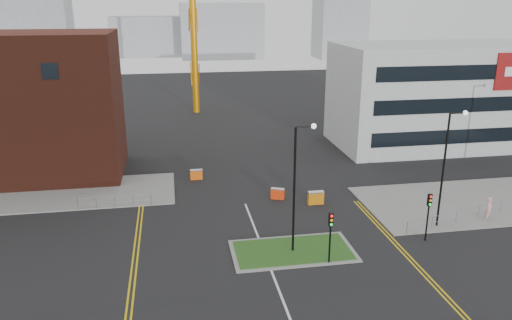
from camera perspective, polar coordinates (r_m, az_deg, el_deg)
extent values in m
cube|color=slate|center=(49.56, -25.75, -3.81)|extent=(28.00, 8.00, 0.12)
cube|color=slate|center=(48.85, 25.87, -4.13)|extent=(24.00, 10.00, 0.12)
cube|color=slate|center=(35.65, 4.21, -10.33)|extent=(8.60, 4.60, 0.08)
cube|color=#234B19|center=(35.64, 4.21, -10.30)|extent=(8.00, 4.00, 0.12)
cube|color=#431B10|center=(53.30, -25.11, 5.52)|extent=(18.00, 10.00, 14.00)
cube|color=black|center=(46.90, -22.50, 9.36)|extent=(1.40, 0.10, 1.40)
cube|color=#A6A9AB|center=(64.01, 20.39, 6.99)|extent=(25.00, 12.00, 12.00)
cube|color=black|center=(59.72, 22.85, 2.53)|extent=(22.00, 0.10, 1.60)
cube|color=black|center=(58.98, 23.25, 5.81)|extent=(22.00, 0.10, 1.60)
cube|color=black|center=(58.43, 23.67, 9.16)|extent=(22.00, 0.10, 1.60)
cylinder|color=black|center=(33.78, 4.38, -3.64)|extent=(0.16, 0.16, 9.00)
cylinder|color=black|center=(32.56, 5.60, 3.82)|extent=(1.20, 0.10, 0.10)
sphere|color=silver|center=(32.72, 6.61, 3.86)|extent=(0.36, 0.36, 0.36)
cylinder|color=black|center=(40.00, 20.59, -1.31)|extent=(0.16, 0.16, 9.00)
cylinder|color=black|center=(39.15, 22.06, 4.98)|extent=(1.20, 0.10, 0.10)
sphere|color=silver|center=(39.47, 22.81, 4.99)|extent=(0.36, 0.36, 0.36)
cylinder|color=black|center=(33.79, 8.43, -9.37)|extent=(0.12, 0.12, 3.00)
cube|color=black|center=(33.05, 8.56, -6.75)|extent=(0.28, 0.22, 0.90)
sphere|color=red|center=(32.82, 8.66, -6.36)|extent=(0.18, 0.18, 0.18)
sphere|color=orange|center=(32.94, 8.63, -6.84)|extent=(0.18, 0.18, 0.18)
sphere|color=#0CCC33|center=(33.07, 8.61, -7.31)|extent=(0.18, 0.18, 0.18)
cylinder|color=black|center=(38.49, 18.98, -6.68)|extent=(0.12, 0.12, 3.00)
cube|color=black|center=(37.85, 19.23, -4.34)|extent=(0.28, 0.22, 0.90)
sphere|color=red|center=(37.63, 19.37, -3.98)|extent=(0.18, 0.18, 0.18)
sphere|color=orange|center=(37.74, 19.33, -4.41)|extent=(0.18, 0.18, 0.18)
sphere|color=#0CCC33|center=(37.85, 19.28, -4.83)|extent=(0.18, 0.18, 0.18)
cylinder|color=gray|center=(43.72, -15.89, -4.05)|extent=(6.00, 0.04, 0.04)
cylinder|color=gray|center=(43.90, -15.83, -4.66)|extent=(6.00, 0.04, 0.04)
cylinder|color=gray|center=(44.35, -19.69, -4.81)|extent=(0.05, 0.05, 1.10)
cylinder|color=gray|center=(43.65, -11.91, -4.48)|extent=(0.05, 0.05, 1.10)
cylinder|color=gray|center=(45.79, 26.27, -4.27)|extent=(19.01, 5.04, 0.04)
cylinder|color=gray|center=(45.97, 26.18, -4.84)|extent=(19.01, 5.04, 0.04)
cylinder|color=gray|center=(39.23, 16.85, -7.52)|extent=(0.05, 0.05, 1.10)
cube|color=silver|center=(30.26, 3.21, -16.00)|extent=(0.15, 30.00, 0.01)
cube|color=gold|center=(36.68, -13.78, -10.04)|extent=(0.12, 24.00, 0.01)
cube|color=gold|center=(36.66, -13.30, -10.02)|extent=(0.12, 24.00, 0.01)
cube|color=gold|center=(36.45, 16.71, -10.49)|extent=(0.12, 20.00, 0.01)
cube|color=gold|center=(36.58, 17.14, -10.43)|extent=(0.12, 20.00, 0.01)
cube|color=gray|center=(146.59, -24.02, 14.09)|extent=(18.00, 12.00, 22.00)
cube|color=gray|center=(153.52, -3.98, 14.51)|extent=(24.00, 12.00, 16.00)
cube|color=gray|center=(156.00, 9.63, 16.57)|extent=(14.00, 12.00, 28.00)
cube|color=gray|center=(162.81, -10.84, 13.73)|extent=(30.00, 12.00, 12.00)
imported|color=pink|center=(43.89, 25.07, -5.10)|extent=(0.86, 0.83, 1.98)
cube|color=#D8520C|center=(49.28, -6.84, -1.66)|extent=(1.19, 0.40, 0.99)
cube|color=silver|center=(49.13, -6.85, -1.17)|extent=(1.19, 0.40, 0.12)
cube|color=red|center=(44.22, 2.49, -3.87)|extent=(1.24, 0.83, 0.98)
cube|color=silver|center=(44.05, 2.50, -3.34)|extent=(1.24, 0.83, 0.12)
cube|color=#C76F0B|center=(43.40, 6.84, -4.31)|extent=(1.37, 0.47, 1.14)
cube|color=silver|center=(43.21, 6.87, -3.68)|extent=(1.37, 0.47, 0.14)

